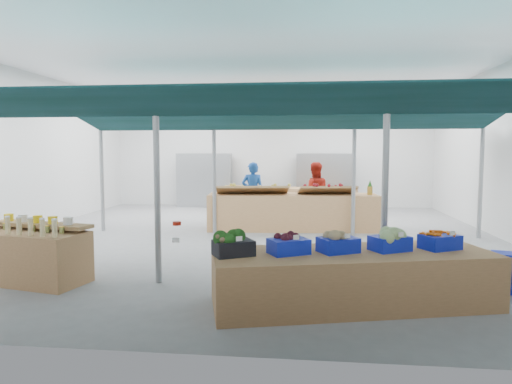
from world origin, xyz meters
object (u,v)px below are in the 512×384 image
veg_counter (352,278)px  crate_stack (510,273)px  vendor_right (314,193)px  vendor_left (253,192)px  bottle_shelf (31,254)px  fruit_counter (292,212)px

veg_counter → crate_stack: 2.51m
vendor_right → vendor_left: bearing=-4.3°
bottle_shelf → vendor_left: size_ratio=1.10×
veg_counter → fruit_counter: size_ratio=0.84×
bottle_shelf → vendor_right: vendor_right is taller
bottle_shelf → veg_counter: bearing=5.9°
fruit_counter → crate_stack: 6.15m
bottle_shelf → crate_stack: size_ratio=3.35×
fruit_counter → crate_stack: size_ratio=7.59×
bottle_shelf → veg_counter: bottle_shelf is taller
bottle_shelf → veg_counter: 5.04m
vendor_left → vendor_right: same height
crate_stack → vendor_left: vendor_left is taller
crate_stack → vendor_right: bearing=113.9°
vendor_right → fruit_counter: bearing=57.1°
veg_counter → vendor_left: vendor_left is taller
crate_stack → fruit_counter: bearing=123.2°
crate_stack → vendor_right: size_ratio=0.33×
bottle_shelf → crate_stack: bearing=14.3°
veg_counter → crate_stack: bearing=4.7°
fruit_counter → vendor_left: bearing=133.2°
vendor_right → bottle_shelf: bearing=50.3°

